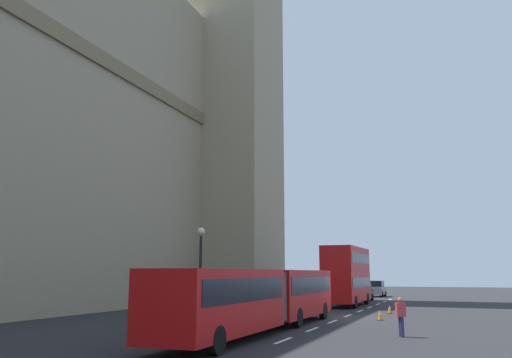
{
  "coord_description": "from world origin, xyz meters",
  "views": [
    {
      "loc": [
        -33.5,
        -6.94,
        2.75
      ],
      "look_at": [
        -5.15,
        3.81,
        8.16
      ],
      "focal_mm": 37.02,
      "sensor_mm": 36.0,
      "label": 1
    }
  ],
  "objects_px": {
    "sedan_trailing": "(376,289)",
    "pedestrian_near_cones": "(401,315)",
    "street_lamp": "(200,267)",
    "traffic_cone_middle": "(390,309)",
    "double_decker_bus": "(347,273)",
    "traffic_cone_west": "(380,315)",
    "sedan_lead": "(361,292)",
    "articulated_bus": "(262,294)"
  },
  "relations": [
    {
      "from": "street_lamp",
      "to": "traffic_cone_middle",
      "type": "bearing_deg",
      "value": -37.39
    },
    {
      "from": "articulated_bus",
      "to": "pedestrian_near_cones",
      "type": "xyz_separation_m",
      "value": [
        0.11,
        -6.44,
        -0.83
      ]
    },
    {
      "from": "double_decker_bus",
      "to": "pedestrian_near_cones",
      "type": "bearing_deg",
      "value": -162.9
    },
    {
      "from": "street_lamp",
      "to": "sedan_lead",
      "type": "bearing_deg",
      "value": -8.9
    },
    {
      "from": "articulated_bus",
      "to": "traffic_cone_middle",
      "type": "height_order",
      "value": "articulated_bus"
    },
    {
      "from": "articulated_bus",
      "to": "traffic_cone_west",
      "type": "relative_size",
      "value": 32.18
    },
    {
      "from": "articulated_bus",
      "to": "pedestrian_near_cones",
      "type": "relative_size",
      "value": 11.04
    },
    {
      "from": "traffic_cone_middle",
      "to": "pedestrian_near_cones",
      "type": "height_order",
      "value": "pedestrian_near_cones"
    },
    {
      "from": "sedan_lead",
      "to": "pedestrian_near_cones",
      "type": "relative_size",
      "value": 2.6
    },
    {
      "from": "street_lamp",
      "to": "pedestrian_near_cones",
      "type": "height_order",
      "value": "street_lamp"
    },
    {
      "from": "sedan_trailing",
      "to": "pedestrian_near_cones",
      "type": "height_order",
      "value": "sedan_trailing"
    },
    {
      "from": "articulated_bus",
      "to": "sedan_trailing",
      "type": "distance_m",
      "value": 39.99
    },
    {
      "from": "sedan_lead",
      "to": "articulated_bus",
      "type": "bearing_deg",
      "value": -179.5
    },
    {
      "from": "articulated_bus",
      "to": "street_lamp",
      "type": "relative_size",
      "value": 3.54
    },
    {
      "from": "traffic_cone_middle",
      "to": "street_lamp",
      "type": "height_order",
      "value": "street_lamp"
    },
    {
      "from": "traffic_cone_middle",
      "to": "sedan_trailing",
      "type": "bearing_deg",
      "value": 9.97
    },
    {
      "from": "traffic_cone_middle",
      "to": "pedestrian_near_cones",
      "type": "distance_m",
      "value": 13.93
    },
    {
      "from": "traffic_cone_west",
      "to": "street_lamp",
      "type": "height_order",
      "value": "street_lamp"
    },
    {
      "from": "traffic_cone_middle",
      "to": "traffic_cone_west",
      "type": "bearing_deg",
      "value": -178.91
    },
    {
      "from": "articulated_bus",
      "to": "sedan_trailing",
      "type": "bearing_deg",
      "value": 0.4
    },
    {
      "from": "traffic_cone_west",
      "to": "street_lamp",
      "type": "relative_size",
      "value": 0.11
    },
    {
      "from": "double_decker_bus",
      "to": "sedan_trailing",
      "type": "distance_m",
      "value": 19.03
    },
    {
      "from": "double_decker_bus",
      "to": "sedan_lead",
      "type": "height_order",
      "value": "double_decker_bus"
    },
    {
      "from": "double_decker_bus",
      "to": "pedestrian_near_cones",
      "type": "relative_size",
      "value": 5.45
    },
    {
      "from": "traffic_cone_west",
      "to": "articulated_bus",
      "type": "bearing_deg",
      "value": 151.74
    },
    {
      "from": "traffic_cone_west",
      "to": "traffic_cone_middle",
      "type": "relative_size",
      "value": 1.0
    },
    {
      "from": "articulated_bus",
      "to": "street_lamp",
      "type": "xyz_separation_m",
      "value": [
        2.33,
        4.51,
        1.31
      ]
    },
    {
      "from": "double_decker_bus",
      "to": "sedan_trailing",
      "type": "bearing_deg",
      "value": 0.85
    },
    {
      "from": "articulated_bus",
      "to": "traffic_cone_west",
      "type": "distance_m",
      "value": 9.45
    },
    {
      "from": "traffic_cone_west",
      "to": "street_lamp",
      "type": "xyz_separation_m",
      "value": [
        -5.9,
        8.93,
        2.77
      ]
    },
    {
      "from": "double_decker_bus",
      "to": "pedestrian_near_cones",
      "type": "height_order",
      "value": "double_decker_bus"
    },
    {
      "from": "sedan_lead",
      "to": "pedestrian_near_cones",
      "type": "distance_m",
      "value": 30.12
    },
    {
      "from": "pedestrian_near_cones",
      "to": "articulated_bus",
      "type": "bearing_deg",
      "value": 90.95
    },
    {
      "from": "sedan_trailing",
      "to": "traffic_cone_middle",
      "type": "distance_m",
      "value": 26.53
    },
    {
      "from": "double_decker_bus",
      "to": "traffic_cone_middle",
      "type": "xyz_separation_m",
      "value": [
        -7.18,
        -4.31,
        -2.43
      ]
    },
    {
      "from": "sedan_lead",
      "to": "sedan_trailing",
      "type": "distance_m",
      "value": 10.51
    },
    {
      "from": "sedan_trailing",
      "to": "pedestrian_near_cones",
      "type": "relative_size",
      "value": 2.6
    },
    {
      "from": "double_decker_bus",
      "to": "sedan_trailing",
      "type": "height_order",
      "value": "double_decker_bus"
    },
    {
      "from": "sedan_trailing",
      "to": "street_lamp",
      "type": "bearing_deg",
      "value": 173.6
    },
    {
      "from": "sedan_trailing",
      "to": "traffic_cone_middle",
      "type": "xyz_separation_m",
      "value": [
        -26.12,
        -4.59,
        -0.63
      ]
    },
    {
      "from": "articulated_bus",
      "to": "double_decker_bus",
      "type": "height_order",
      "value": "double_decker_bus"
    },
    {
      "from": "sedan_lead",
      "to": "sedan_trailing",
      "type": "height_order",
      "value": "same"
    }
  ]
}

